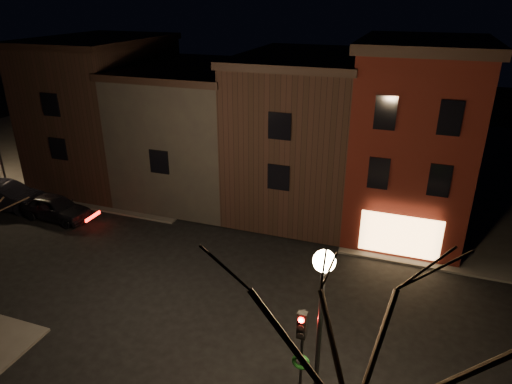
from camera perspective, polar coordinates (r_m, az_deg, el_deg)
ground at (r=22.02m, az=-5.44°, el=-11.75°), size 120.00×120.00×0.00m
sidewalk_far_left at (r=47.40m, az=-17.52°, el=7.01°), size 30.00×30.00×0.12m
corner_building at (r=26.64m, az=19.12°, el=6.38°), size 6.50×8.50×10.50m
row_building_a at (r=28.52m, az=5.88°, el=7.45°), size 7.30×10.30×9.40m
row_building_b at (r=31.10m, az=-7.33°, el=7.79°), size 7.80×10.30×8.40m
row_building_c at (r=34.73m, az=-18.32°, el=9.74°), size 7.30×10.30×9.90m
street_lamp_near at (r=12.74m, az=8.23°, el=-12.82°), size 0.60×0.60×6.48m
traffic_signal at (r=14.71m, az=5.68°, el=-18.78°), size 0.58×0.38×4.05m
bare_tree_right at (r=10.08m, az=13.02°, el=-17.66°), size 6.40×6.40×8.50m
parked_car_a at (r=30.26m, az=-23.76°, el=-1.77°), size 4.60×2.06×1.54m
parked_car_b at (r=33.13m, az=-28.73°, el=-0.44°), size 5.26×2.26×1.68m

